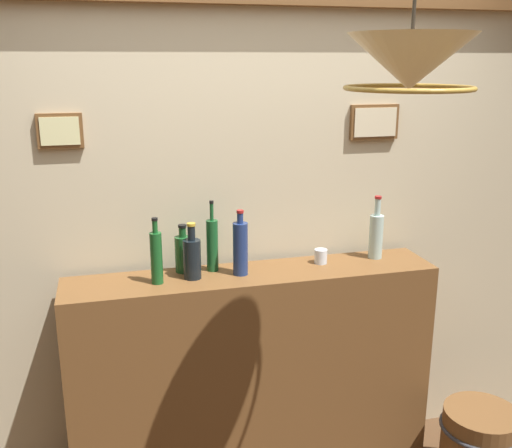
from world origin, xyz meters
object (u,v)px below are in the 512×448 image
liquor_bottle_sherry (240,248)px  pendant_lamp (410,64)px  wooden_barrel (478,447)px  glass_tumbler_rocks (321,256)px  liquor_bottle_gin (156,256)px  liquor_bottle_rum (212,244)px  liquor_bottle_vodka (376,234)px  liquor_bottle_vermouth (183,253)px  liquor_bottle_bourbon (192,257)px

liquor_bottle_sherry → pendant_lamp: bearing=-62.6°
pendant_lamp → wooden_barrel: bearing=28.6°
glass_tumbler_rocks → wooden_barrel: bearing=-28.2°
liquor_bottle_sherry → glass_tumbler_rocks: bearing=6.8°
liquor_bottle_gin → wooden_barrel: (1.52, -0.32, -1.03)m
wooden_barrel → liquor_bottle_rum: bearing=161.3°
liquor_bottle_gin → liquor_bottle_vodka: 1.09m
liquor_bottle_rum → liquor_bottle_vodka: bearing=-1.7°
wooden_barrel → liquor_bottle_sherry: bearing=163.4°
liquor_bottle_rum → liquor_bottle_vermouth: bearing=172.0°
liquor_bottle_rum → liquor_bottle_bourbon: (-0.11, -0.08, -0.03)m
liquor_bottle_vodka → liquor_bottle_rum: bearing=178.3°
wooden_barrel → liquor_bottle_vermouth: bearing=162.3°
liquor_bottle_bourbon → liquor_bottle_gin: bearing=-171.9°
liquor_bottle_gin → pendant_lamp: pendant_lamp is taller
glass_tumbler_rocks → liquor_bottle_rum: bearing=176.2°
liquor_bottle_rum → liquor_bottle_gin: bearing=-159.3°
liquor_bottle_rum → liquor_bottle_vodka: size_ratio=1.06×
liquor_bottle_gin → pendant_lamp: bearing=-43.4°
glass_tumbler_rocks → wooden_barrel: size_ratio=0.17×
liquor_bottle_sherry → liquor_bottle_vermouth: bearing=157.6°
liquor_bottle_gin → glass_tumbler_rocks: bearing=4.8°
liquor_bottle_vodka → pendant_lamp: bearing=-111.7°
liquor_bottle_rum → glass_tumbler_rocks: 0.54m
liquor_bottle_bourbon → liquor_bottle_gin: size_ratio=0.86×
liquor_bottle_sherry → liquor_bottle_vodka: 0.71m
liquor_bottle_vermouth → wooden_barrel: bearing=-17.7°
liquor_bottle_vodka → pendant_lamp: pendant_lamp is taller
liquor_bottle_sherry → wooden_barrel: (1.13, -0.34, -1.03)m
liquor_bottle_vodka → glass_tumbler_rocks: liquor_bottle_vodka is taller
liquor_bottle_vermouth → liquor_bottle_rum: liquor_bottle_rum is taller
pendant_lamp → liquor_bottle_vodka: bearing=68.3°
liquor_bottle_sherry → liquor_bottle_bourbon: liquor_bottle_sherry is taller
liquor_bottle_vodka → glass_tumbler_rocks: size_ratio=4.49×
liquor_bottle_rum → liquor_bottle_gin: (-0.27, -0.10, -0.00)m
liquor_bottle_vermouth → pendant_lamp: 1.36m
liquor_bottle_rum → liquor_bottle_gin: 0.29m
liquor_bottle_vermouth → pendant_lamp: pendant_lamp is taller
liquor_bottle_gin → wooden_barrel: 1.86m
liquor_bottle_gin → wooden_barrel: bearing=-11.9°
glass_tumbler_rocks → wooden_barrel: (0.72, -0.39, -0.94)m
liquor_bottle_rum → wooden_barrel: (1.25, -0.42, -1.03)m
liquor_bottle_rum → liquor_bottle_sherry: liquor_bottle_rum is taller
liquor_bottle_bourbon → glass_tumbler_rocks: (0.64, 0.04, -0.07)m
liquor_bottle_vodka → wooden_barrel: bearing=-43.0°
liquor_bottle_vodka → glass_tumbler_rocks: (-0.29, -0.01, -0.09)m
liquor_bottle_vermouth → liquor_bottle_gin: liquor_bottle_gin is taller
pendant_lamp → liquor_bottle_gin: bearing=136.6°
liquor_bottle_vermouth → glass_tumbler_rocks: size_ratio=3.23×
liquor_bottle_rum → liquor_bottle_sherry: (0.11, -0.08, 0.00)m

